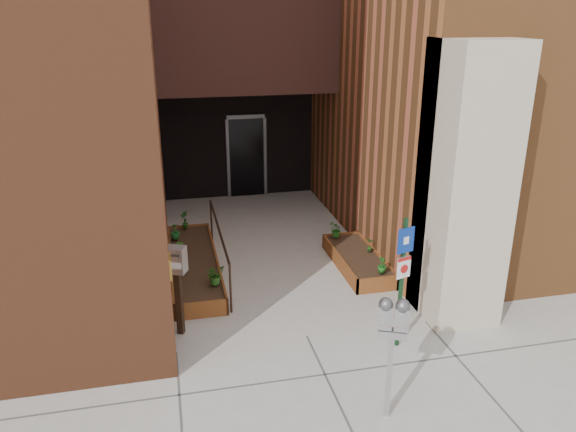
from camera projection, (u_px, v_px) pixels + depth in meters
ground at (307, 336)px, 8.72m from camera, size 80.00×80.00×0.00m
architecture at (229, 0)px, 13.27m from camera, size 20.00×14.60×10.00m
planter_left at (194, 266)px, 10.82m from camera, size 0.90×3.60×0.30m
planter_right at (357, 261)px, 11.02m from camera, size 0.80×2.20×0.30m
handrail at (219, 235)px, 10.67m from camera, size 0.04×3.34×0.90m
parking_meter at (393, 327)px, 6.59m from camera, size 0.38×0.26×1.64m
sign_post at (403, 270)px, 8.05m from camera, size 0.27×0.10×2.06m
payment_dropbox at (177, 272)px, 8.45m from camera, size 0.35×0.32×1.47m
shrub_left_a at (215, 274)px, 9.68m from camera, size 0.43×0.43×0.36m
shrub_left_b at (180, 253)px, 10.51m from camera, size 0.30×0.30×0.39m
shrub_left_c at (175, 231)px, 11.60m from camera, size 0.25×0.25×0.34m
shrub_left_d at (185, 220)px, 12.14m from camera, size 0.27×0.27×0.40m
shrub_right_a at (382, 265)px, 10.12m from camera, size 0.23×0.23×0.29m
shrub_right_b at (370, 245)px, 10.98m from camera, size 0.22×0.22×0.29m
shrub_right_c at (336, 230)px, 11.70m from camera, size 0.40×0.40×0.31m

